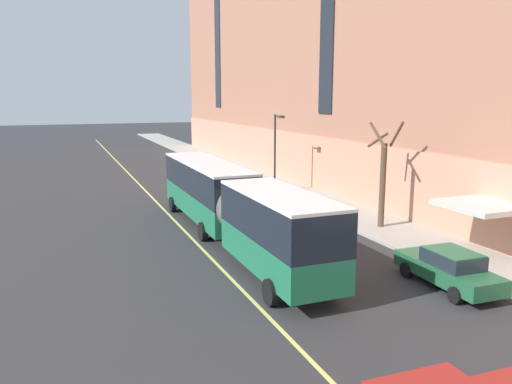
% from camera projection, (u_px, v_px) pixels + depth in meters
% --- Properties ---
extents(ground_plane, '(260.00, 260.00, 0.00)m').
position_uv_depth(ground_plane, '(266.00, 260.00, 23.32)').
color(ground_plane, '#303033').
extents(sidewalk, '(4.27, 160.00, 0.15)m').
position_uv_depth(sidewalk, '(382.00, 226.00, 29.17)').
color(sidewalk, '#ADA89E').
rests_on(sidewalk, ground).
extents(city_bus, '(2.83, 19.83, 3.74)m').
position_uv_depth(city_bus, '(230.00, 202.00, 25.77)').
color(city_bus, '#1E704C').
rests_on(city_bus, ground).
extents(parked_car_green_1, '(2.01, 4.41, 1.56)m').
position_uv_depth(parked_car_green_1, '(238.00, 178.00, 41.78)').
color(parked_car_green_1, '#23603D').
rests_on(parked_car_green_1, ground).
extents(parked_car_silver_2, '(2.16, 4.40, 1.56)m').
position_uv_depth(parked_car_silver_2, '(307.00, 207.00, 30.77)').
color(parked_car_silver_2, '#B7B7BC').
rests_on(parked_car_silver_2, ground).
extents(parked_car_green_3, '(2.06, 4.76, 1.56)m').
position_uv_depth(parked_car_green_3, '(449.00, 268.00, 19.80)').
color(parked_car_green_3, '#23603D').
rests_on(parked_car_green_3, ground).
extents(parked_car_white_5, '(1.94, 4.59, 1.56)m').
position_uv_depth(parked_car_white_5, '(218.00, 169.00, 47.31)').
color(parked_car_white_5, silver).
rests_on(parked_car_white_5, ground).
extents(street_tree_mid_block, '(1.70, 1.61, 6.04)m').
position_uv_depth(street_tree_mid_block, '(383.00, 177.00, 28.25)').
color(street_tree_mid_block, brown).
rests_on(street_tree_mid_block, sidewalk).
extents(street_lamp, '(0.36, 1.48, 6.02)m').
position_uv_depth(street_lamp, '(276.00, 144.00, 38.71)').
color(street_lamp, '#2D2D30').
rests_on(street_lamp, sidewalk).
extents(fire_hydrant, '(0.42, 0.24, 0.72)m').
position_uv_depth(fire_hydrant, '(237.00, 172.00, 47.47)').
color(fire_hydrant, red).
rests_on(fire_hydrant, sidewalk).
extents(lane_centerline, '(0.16, 140.00, 0.01)m').
position_uv_depth(lane_centerline, '(201.00, 247.00, 25.21)').
color(lane_centerline, '#E0D66B').
rests_on(lane_centerline, ground).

